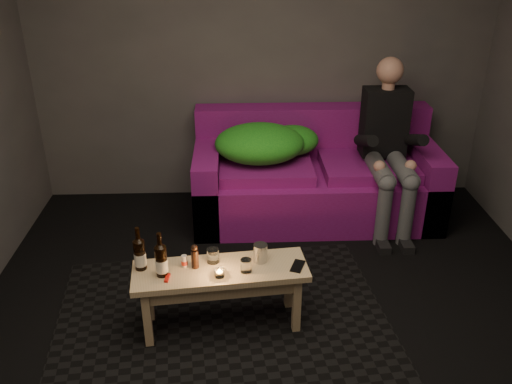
% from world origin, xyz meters
% --- Properties ---
extents(floor, '(4.50, 4.50, 0.00)m').
position_xyz_m(floor, '(0.00, 0.00, 0.00)').
color(floor, black).
rests_on(floor, ground).
extents(room, '(4.50, 4.50, 4.50)m').
position_xyz_m(room, '(0.00, 0.47, 1.64)').
color(room, silver).
rests_on(room, ground).
extents(rug, '(2.29, 1.77, 0.01)m').
position_xyz_m(rug, '(-0.35, 0.36, 0.00)').
color(rug, black).
rests_on(rug, floor).
extents(sofa, '(2.06, 0.93, 0.89)m').
position_xyz_m(sofa, '(0.44, 1.82, 0.32)').
color(sofa, '#7D1065').
rests_on(sofa, floor).
extents(green_blanket, '(0.91, 0.62, 0.31)m').
position_xyz_m(green_blanket, '(0.00, 1.81, 0.67)').
color(green_blanket, '#167A1E').
rests_on(green_blanket, sofa).
extents(person, '(0.37, 0.86, 1.38)m').
position_xyz_m(person, '(1.01, 1.65, 0.71)').
color(person, black).
rests_on(person, sofa).
extents(coffee_table, '(1.10, 0.45, 0.44)m').
position_xyz_m(coffee_table, '(-0.35, 0.31, 0.36)').
color(coffee_table, tan).
rests_on(coffee_table, rug).
extents(beer_bottle_a, '(0.07, 0.07, 0.29)m').
position_xyz_m(beer_bottle_a, '(-0.83, 0.33, 0.54)').
color(beer_bottle_a, black).
rests_on(beer_bottle_a, coffee_table).
extents(beer_bottle_b, '(0.07, 0.07, 0.29)m').
position_xyz_m(beer_bottle_b, '(-0.69, 0.26, 0.54)').
color(beer_bottle_b, black).
rests_on(beer_bottle_b, coffee_table).
extents(salt_shaker, '(0.04, 0.04, 0.08)m').
position_xyz_m(salt_shaker, '(-0.57, 0.35, 0.48)').
color(salt_shaker, silver).
rests_on(salt_shaker, coffee_table).
extents(pepper_mill, '(0.05, 0.05, 0.12)m').
position_xyz_m(pepper_mill, '(-0.50, 0.33, 0.50)').
color(pepper_mill, black).
rests_on(pepper_mill, coffee_table).
extents(tumbler_back, '(0.10, 0.10, 0.09)m').
position_xyz_m(tumbler_back, '(-0.39, 0.39, 0.48)').
color(tumbler_back, white).
rests_on(tumbler_back, coffee_table).
extents(tealight, '(0.06, 0.06, 0.05)m').
position_xyz_m(tealight, '(-0.35, 0.23, 0.46)').
color(tealight, white).
rests_on(tealight, coffee_table).
extents(tumbler_front, '(0.08, 0.08, 0.08)m').
position_xyz_m(tumbler_front, '(-0.19, 0.28, 0.48)').
color(tumbler_front, white).
rests_on(tumbler_front, coffee_table).
extents(steel_cup, '(0.10, 0.10, 0.12)m').
position_xyz_m(steel_cup, '(-0.10, 0.38, 0.50)').
color(steel_cup, '#ACADB2').
rests_on(steel_cup, coffee_table).
extents(smartphone, '(0.11, 0.15, 0.01)m').
position_xyz_m(smartphone, '(0.13, 0.31, 0.44)').
color(smartphone, black).
rests_on(smartphone, coffee_table).
extents(red_lighter, '(0.03, 0.08, 0.01)m').
position_xyz_m(red_lighter, '(-0.66, 0.22, 0.44)').
color(red_lighter, '#B6120B').
rests_on(red_lighter, coffee_table).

